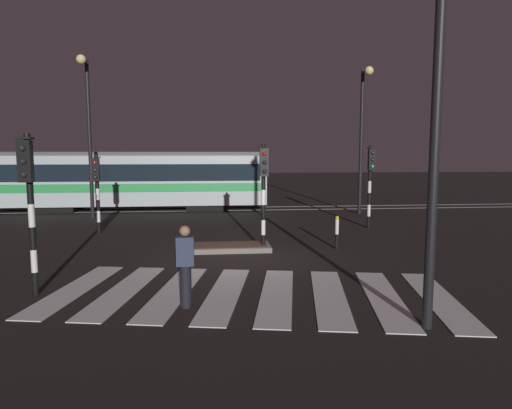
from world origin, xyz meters
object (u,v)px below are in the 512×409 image
street_lamp_trackside_right (363,124)px  bollard_island_edge (337,232)px  traffic_light_corner_near_left (28,190)px  street_lamp_trackside_left (87,119)px  street_lamp_near_kerb (446,66)px  pedestrian_waiting_at_kerb (185,266)px  traffic_light_corner_far_right (371,174)px  traffic_light_corner_far_left (97,182)px  traffic_light_median_centre (264,180)px  tram (132,179)px

street_lamp_trackside_right → bollard_island_edge: 9.85m
traffic_light_corner_near_left → bollard_island_edge: size_ratio=3.24×
street_lamp_trackside_left → street_lamp_near_kerb: bearing=-57.3°
street_lamp_trackside_left → pedestrian_waiting_at_kerb: size_ratio=4.48×
traffic_light_corner_far_right → traffic_light_corner_far_left: size_ratio=1.12×
street_lamp_trackside_right → traffic_light_corner_near_left: bearing=-133.7°
traffic_light_median_centre → pedestrian_waiting_at_kerb: size_ratio=2.04×
traffic_light_corner_far_left → street_lamp_trackside_left: bearing=107.6°
traffic_light_corner_far_right → pedestrian_waiting_at_kerb: (-7.24, -9.14, -1.44)m
traffic_light_corner_far_left → street_lamp_trackside_right: bearing=19.7°
traffic_light_median_centre → tram: size_ratio=0.23×
traffic_light_corner_near_left → traffic_light_corner_far_left: traffic_light_corner_near_left is taller
street_lamp_near_kerb → street_lamp_trackside_right: street_lamp_trackside_right is taller
traffic_light_corner_far_right → street_lamp_trackside_right: 4.99m
traffic_light_median_centre → bollard_island_edge: size_ratio=3.14×
tram → bollard_island_edge: tram is taller
street_lamp_trackside_left → street_lamp_near_kerb: size_ratio=1.05×
traffic_light_corner_far_left → pedestrian_waiting_at_kerb: (3.91, -9.01, -1.19)m
traffic_light_median_centre → traffic_light_corner_near_left: size_ratio=0.97×
traffic_light_corner_near_left → tram: bearing=91.4°
traffic_light_corner_near_left → pedestrian_waiting_at_kerb: size_ratio=2.10×
street_lamp_trackside_right → bollard_island_edge: bearing=-114.0°
traffic_light_corner_near_left → street_lamp_trackside_right: street_lamp_trackside_right is taller
tram → traffic_light_corner_far_left: bearing=-91.0°
traffic_light_median_centre → traffic_light_corner_near_left: (-5.67, -4.18, 0.08)m
traffic_light_corner_near_left → street_lamp_trackside_right: (11.76, 12.30, 2.31)m
traffic_light_corner_near_left → pedestrian_waiting_at_kerb: 3.89m
pedestrian_waiting_at_kerb → bollard_island_edge: (4.70, 5.23, -0.32)m
tram → pedestrian_waiting_at_kerb: 16.83m
traffic_light_corner_far_right → street_lamp_trackside_left: bearing=161.5°
traffic_light_corner_near_left → street_lamp_near_kerb: 8.67m
traffic_light_corner_near_left → street_lamp_near_kerb: size_ratio=0.50×
traffic_light_corner_far_left → street_lamp_trackside_right: 13.27m
traffic_light_corner_far_right → traffic_light_corner_near_left: size_ratio=0.98×
traffic_light_corner_far_right → street_lamp_near_kerb: (-2.80, -10.95, 2.28)m
traffic_light_corner_far_left → street_lamp_trackside_left: street_lamp_trackside_left is taller
traffic_light_corner_far_left → tram: bearing=89.0°
traffic_light_corner_far_right → pedestrian_waiting_at_kerb: bearing=-128.4°
traffic_light_corner_far_right → tram: 13.20m
traffic_light_corner_near_left → tram: size_ratio=0.24×
street_lamp_trackside_left → street_lamp_trackside_right: 13.62m
pedestrian_waiting_at_kerb → traffic_light_corner_near_left: bearing=162.1°
traffic_light_corner_far_right → pedestrian_waiting_at_kerb: size_ratio=2.05×
street_lamp_trackside_left → street_lamp_near_kerb: 17.99m
street_lamp_trackside_right → pedestrian_waiting_at_kerb: bearing=-121.9°
traffic_light_corner_far_right → bollard_island_edge: traffic_light_corner_far_right is taller
traffic_light_median_centre → bollard_island_edge: 3.00m
traffic_light_corner_far_left → street_lamp_trackside_right: size_ratio=0.42×
traffic_light_median_centre → pedestrian_waiting_at_kerb: bearing=-113.1°
street_lamp_near_kerb → pedestrian_waiting_at_kerb: bearing=157.8°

